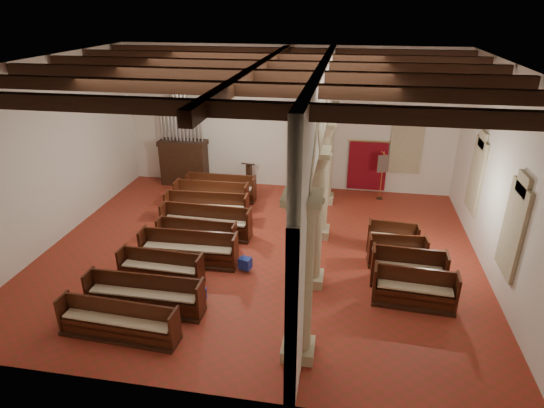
{
  "coord_description": "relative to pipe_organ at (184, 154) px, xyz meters",
  "views": [
    {
      "loc": [
        2.6,
        -12.75,
        7.56
      ],
      "look_at": [
        0.32,
        0.5,
        1.54
      ],
      "focal_mm": 30.0,
      "sensor_mm": 36.0,
      "label": 1
    }
  ],
  "objects": [
    {
      "name": "aisle_pew_3",
      "position": [
        8.78,
        -4.62,
        -1.04
      ],
      "size": [
        1.66,
        0.74,
        0.97
      ],
      "rotation": [
        0.0,
        0.0,
        -0.06
      ],
      "color": "#361C11",
      "rests_on": "floor"
    },
    {
      "name": "floor",
      "position": [
        4.5,
        -5.5,
        -1.37
      ],
      "size": [
        14.0,
        14.0,
        0.0
      ],
      "primitive_type": "plane",
      "color": "maroon",
      "rests_on": "ground"
    },
    {
      "name": "ceiling_beams",
      "position": [
        4.5,
        -5.5,
        4.45
      ],
      "size": [
        13.8,
        11.8,
        0.3
      ],
      "primitive_type": null,
      "color": "#361C11",
      "rests_on": "wall_back"
    },
    {
      "name": "window_right_b",
      "position": [
        11.48,
        -3.0,
        0.83
      ],
      "size": [
        0.03,
        1.0,
        2.2
      ],
      "primitive_type": "cube",
      "color": "#2D6548",
      "rests_on": "wall_right"
    },
    {
      "name": "window_back",
      "position": [
        9.5,
        0.48,
        0.83
      ],
      "size": [
        1.0,
        0.03,
        2.2
      ],
      "primitive_type": "cube",
      "color": "#2D6548",
      "rests_on": "wall_back"
    },
    {
      "name": "nave_pew_0",
      "position": [
        1.91,
        -10.12,
        -1.06
      ],
      "size": [
        3.04,
        0.79,
        0.96
      ],
      "rotation": [
        0.0,
        0.0,
        -0.05
      ],
      "color": "#361C11",
      "rests_on": "floor"
    },
    {
      "name": "nave_pew_3",
      "position": [
        2.46,
        -6.55,
        -1.01
      ],
      "size": [
        3.05,
        0.8,
        1.08
      ],
      "rotation": [
        0.0,
        0.0,
        0.03
      ],
      "color": "#361C11",
      "rests_on": "floor"
    },
    {
      "name": "ceiling",
      "position": [
        4.5,
        -5.5,
        4.63
      ],
      "size": [
        14.0,
        14.0,
        0.0
      ],
      "primitive_type": "plane",
      "rotation": [
        3.14,
        0.0,
        0.0
      ],
      "color": "black",
      "rests_on": "wall_back"
    },
    {
      "name": "wall_left",
      "position": [
        -2.5,
        -5.5,
        1.63
      ],
      "size": [
        0.02,
        12.0,
        6.0
      ],
      "primitive_type": "cube",
      "color": "white",
      "rests_on": "floor"
    },
    {
      "name": "hymnal_box_b",
      "position": [
        3.43,
        -8.5,
        -1.1
      ],
      "size": [
        0.37,
        0.31,
        0.34
      ],
      "primitive_type": "cube",
      "rotation": [
        0.0,
        0.0,
        0.09
      ],
      "color": "#162A99",
      "rests_on": "floor"
    },
    {
      "name": "hymnal_box_c",
      "position": [
        4.29,
        -6.7,
        -1.1
      ],
      "size": [
        0.42,
        0.37,
        0.35
      ],
      "primitive_type": "cube",
      "rotation": [
        0.0,
        0.0,
        -0.29
      ],
      "color": "navy",
      "rests_on": "floor"
    },
    {
      "name": "pipe_organ",
      "position": [
        0.0,
        0.0,
        0.0
      ],
      "size": [
        2.1,
        0.85,
        4.4
      ],
      "color": "#361C11",
      "rests_on": "floor"
    },
    {
      "name": "aisle_pew_0",
      "position": [
        9.15,
        -7.56,
        -1.02
      ],
      "size": [
        2.22,
        0.84,
        1.06
      ],
      "rotation": [
        0.0,
        0.0,
        -0.06
      ],
      "color": "#361C11",
      "rests_on": "floor"
    },
    {
      "name": "wall_right",
      "position": [
        11.5,
        -5.5,
        1.63
      ],
      "size": [
        0.02,
        12.0,
        6.0
      ],
      "primitive_type": "cube",
      "color": "white",
      "rests_on": "floor"
    },
    {
      "name": "processional_banner",
      "position": [
        8.58,
        -0.3,
        -0.62
      ],
      "size": [
        0.45,
        0.58,
        2.05
      ],
      "rotation": [
        0.0,
        0.0,
        0.31
      ],
      "color": "#361C11",
      "rests_on": "floor"
    },
    {
      "name": "dossal_curtain",
      "position": [
        8.0,
        0.42,
        -0.21
      ],
      "size": [
        1.8,
        0.07,
        2.17
      ],
      "color": "maroon",
      "rests_on": "floor"
    },
    {
      "name": "nave_pew_2",
      "position": [
        2.0,
        -7.68,
        -1.05
      ],
      "size": [
        2.51,
        0.75,
        0.98
      ],
      "rotation": [
        0.0,
        0.0,
        -0.04
      ],
      "color": "#361C11",
      "rests_on": "floor"
    },
    {
      "name": "hymnal_box_a",
      "position": [
        2.75,
        -9.69,
        -1.09
      ],
      "size": [
        0.43,
        0.39,
        0.36
      ],
      "primitive_type": "cube",
      "rotation": [
        0.0,
        0.0,
        0.3
      ],
      "color": "navy",
      "rests_on": "floor"
    },
    {
      "name": "nave_pew_4",
      "position": [
        2.37,
        -5.51,
        -1.06
      ],
      "size": [
        2.67,
        0.69,
        0.95
      ],
      "rotation": [
        0.0,
        0.0,
        -0.02
      ],
      "color": "#361C11",
      "rests_on": "floor"
    },
    {
      "name": "arcade",
      "position": [
        6.3,
        -5.5,
        2.19
      ],
      "size": [
        0.9,
        11.9,
        6.0
      ],
      "color": "#BEB38D",
      "rests_on": "floor"
    },
    {
      "name": "nave_pew_7",
      "position": [
        1.99,
        -2.53,
        -0.99
      ],
      "size": [
        2.9,
        0.8,
        1.14
      ],
      "rotation": [
        0.0,
        0.0,
        0.02
      ],
      "color": "#361C11",
      "rests_on": "floor"
    },
    {
      "name": "window_right_a",
      "position": [
        11.48,
        -7.0,
        0.83
      ],
      "size": [
        0.03,
        1.0,
        2.2
      ],
      "primitive_type": "cube",
      "color": "#2D6548",
      "rests_on": "wall_right"
    },
    {
      "name": "aisle_pew_1",
      "position": [
        9.08,
        -6.6,
        -1.0
      ],
      "size": [
        2.11,
        0.82,
        1.11
      ],
      "rotation": [
        0.0,
        0.0,
        -0.04
      ],
      "color": "#361C11",
      "rests_on": "floor"
    },
    {
      "name": "nave_pew_8",
      "position": [
        2.09,
        -1.49,
        -1.02
      ],
      "size": [
        2.86,
        0.72,
        1.06
      ],
      "rotation": [
        0.0,
        0.0,
        0.01
      ],
      "color": "#361C11",
      "rests_on": "floor"
    },
    {
      "name": "nave_pew_6",
      "position": [
        2.09,
        -3.51,
        -1.01
      ],
      "size": [
        3.11,
        0.86,
        1.09
      ],
      "rotation": [
        0.0,
        0.0,
        0.04
      ],
      "color": "#361C11",
      "rests_on": "floor"
    },
    {
      "name": "nave_pew_5",
      "position": [
        2.43,
        -4.67,
        -1.01
      ],
      "size": [
        3.19,
        0.82,
        1.1
      ],
      "rotation": [
        0.0,
        0.0,
        -0.03
      ],
      "color": "#361C11",
      "rests_on": "floor"
    },
    {
      "name": "lectern",
      "position": [
        2.94,
        -0.01,
        -0.87
      ],
      "size": [
        0.54,
        0.56,
        1.22
      ],
      "rotation": [
        0.0,
        0.0,
        -0.15
      ],
      "color": "#332110",
      "rests_on": "floor"
    },
    {
      "name": "nave_pew_1",
      "position": [
        2.1,
        -9.02,
        -1.04
      ],
      "size": [
        3.16,
        0.69,
        1.02
      ],
      "rotation": [
        0.0,
        0.0,
        -0.0
      ],
      "color": "#361C11",
      "rests_on": "floor"
    },
    {
      "name": "tube_heater_b",
      "position": [
        1.22,
        -9.46,
        -1.21
      ],
      "size": [
        0.96,
        0.44,
        0.1
      ],
      "primitive_type": "cylinder",
      "rotation": [
        0.0,
        1.57,
        -0.36
      ],
      "color": "silver",
      "rests_on": "floor"
    },
    {
      "name": "tube_heater_a",
      "position": [
        2.89,
        -10.01,
        -1.21
      ],
      "size": [
        0.9,
        0.25,
        0.09
      ],
      "primitive_type": "cylinder",
      "rotation": [
        0.0,
        1.57,
        0.18
      ],
      "color": "white",
      "rests_on": "floor"
    },
    {
      "name": "wall_back",
      "position": [
        4.5,
        0.5,
        1.63
      ],
      "size": [
        14.0,
        0.02,
        6.0
      ],
      "primitive_type": "cube",
      "color": "white",
      "rests_on": "floor"
    },
    {
      "name": "wall_front",
      "position": [
        4.5,
        -11.5,
        1.63
      ],
      "size": [
        14.0,
        0.02,
        6.0
      ],
      "primitive_type": "cube",
      "color": "white",
      "rests_on": "floor"
    },
    {
      "name": "aisle_pew_2",
      "position": [
        8.85,
        -5.54,
        -1.04
      ],
      "size": [
        1.8,
        0.75,
        0.97
      ],
      "rotation": [
        0.0,
        0.0,
        0.06
      ],
      "color": "#361C11",
      "rests_on": "floor"
    }
  ]
}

